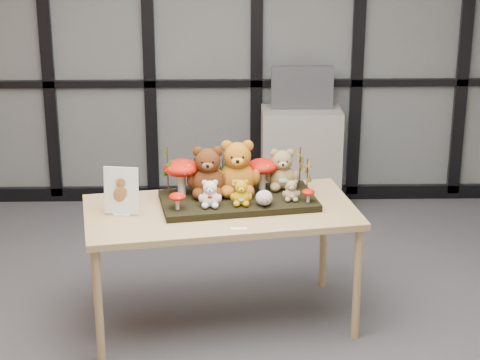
{
  "coord_description": "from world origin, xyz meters",
  "views": [
    {
      "loc": [
        0.16,
        -4.72,
        2.75
      ],
      "look_at": [
        0.26,
        0.22,
        0.98
      ],
      "focal_mm": 65.0,
      "sensor_mm": 36.0,
      "label": 1
    }
  ],
  "objects_px": {
    "bear_white_bow": "(210,192)",
    "bear_tan_back": "(282,167)",
    "bear_pooh_yellow": "(237,164)",
    "monitor": "(302,88)",
    "bear_beige_small": "(291,189)",
    "cabinet": "(301,160)",
    "display_table": "(221,219)",
    "mushroom_back_left": "(182,175)",
    "mushroom_front_right": "(308,195)",
    "bear_small_yellow": "(241,191)",
    "diorama_tray": "(238,201)",
    "bear_brown_medium": "(208,168)",
    "mushroom_front_left": "(177,200)",
    "plush_cream_hedgehog": "(264,197)",
    "sign_holder": "(121,193)",
    "mushroom_back_right": "(262,173)"
  },
  "relations": [
    {
      "from": "bear_pooh_yellow",
      "to": "mushroom_front_left",
      "type": "xyz_separation_m",
      "value": [
        -0.37,
        -0.27,
        -0.14
      ]
    },
    {
      "from": "bear_brown_medium",
      "to": "monitor",
      "type": "relative_size",
      "value": 0.69
    },
    {
      "from": "bear_white_bow",
      "to": "bear_tan_back",
      "type": "bearing_deg",
      "value": 24.33
    },
    {
      "from": "cabinet",
      "to": "mushroom_front_right",
      "type": "bearing_deg",
      "value": -93.87
    },
    {
      "from": "diorama_tray",
      "to": "bear_tan_back",
      "type": "xyz_separation_m",
      "value": [
        0.28,
        0.17,
        0.17
      ]
    },
    {
      "from": "sign_holder",
      "to": "cabinet",
      "type": "xyz_separation_m",
      "value": [
        1.27,
        2.06,
        -0.48
      ]
    },
    {
      "from": "display_table",
      "to": "diorama_tray",
      "type": "xyz_separation_m",
      "value": [
        0.11,
        0.08,
        0.09
      ]
    },
    {
      "from": "mushroom_back_right",
      "to": "sign_holder",
      "type": "relative_size",
      "value": 0.73
    },
    {
      "from": "monitor",
      "to": "bear_tan_back",
      "type": "bearing_deg",
      "value": -99.14
    },
    {
      "from": "mushroom_front_right",
      "to": "monitor",
      "type": "xyz_separation_m",
      "value": [
        0.13,
        1.99,
        0.2
      ]
    },
    {
      "from": "mushroom_front_right",
      "to": "monitor",
      "type": "height_order",
      "value": "monitor"
    },
    {
      "from": "diorama_tray",
      "to": "bear_small_yellow",
      "type": "height_order",
      "value": "bear_small_yellow"
    },
    {
      "from": "display_table",
      "to": "mushroom_back_left",
      "type": "xyz_separation_m",
      "value": [
        -0.24,
        0.16,
        0.23
      ]
    },
    {
      "from": "display_table",
      "to": "mushroom_back_left",
      "type": "height_order",
      "value": "mushroom_back_left"
    },
    {
      "from": "mushroom_back_left",
      "to": "mushroom_front_left",
      "type": "relative_size",
      "value": 2.19
    },
    {
      "from": "monitor",
      "to": "mushroom_back_right",
      "type": "bearing_deg",
      "value": -103.06
    },
    {
      "from": "mushroom_back_left",
      "to": "display_table",
      "type": "bearing_deg",
      "value": -33.12
    },
    {
      "from": "bear_small_yellow",
      "to": "bear_beige_small",
      "type": "distance_m",
      "value": 0.32
    },
    {
      "from": "bear_small_yellow",
      "to": "monitor",
      "type": "height_order",
      "value": "monitor"
    },
    {
      "from": "display_table",
      "to": "bear_pooh_yellow",
      "type": "relative_size",
      "value": 4.64
    },
    {
      "from": "mushroom_front_left",
      "to": "mushroom_front_right",
      "type": "relative_size",
      "value": 1.26
    },
    {
      "from": "bear_brown_medium",
      "to": "mushroom_front_left",
      "type": "distance_m",
      "value": 0.32
    },
    {
      "from": "bear_tan_back",
      "to": "mushroom_front_left",
      "type": "bearing_deg",
      "value": -161.4
    },
    {
      "from": "bear_tan_back",
      "to": "mushroom_front_right",
      "type": "distance_m",
      "value": 0.31
    },
    {
      "from": "bear_brown_medium",
      "to": "bear_tan_back",
      "type": "xyz_separation_m",
      "value": [
        0.47,
        0.12,
        -0.03
      ]
    },
    {
      "from": "bear_pooh_yellow",
      "to": "monitor",
      "type": "xyz_separation_m",
      "value": [
        0.57,
        1.82,
        0.05
      ]
    },
    {
      "from": "plush_cream_hedgehog",
      "to": "mushroom_front_right",
      "type": "bearing_deg",
      "value": 0.51
    },
    {
      "from": "plush_cream_hedgehog",
      "to": "bear_white_bow",
      "type": "bearing_deg",
      "value": 172.01
    },
    {
      "from": "bear_tan_back",
      "to": "mushroom_back_right",
      "type": "height_order",
      "value": "bear_tan_back"
    },
    {
      "from": "display_table",
      "to": "mushroom_back_left",
      "type": "bearing_deg",
      "value": 137.06
    },
    {
      "from": "monitor",
      "to": "cabinet",
      "type": "bearing_deg",
      "value": -90.0
    },
    {
      "from": "plush_cream_hedgehog",
      "to": "mushroom_back_left",
      "type": "distance_m",
      "value": 0.55
    },
    {
      "from": "bear_tan_back",
      "to": "cabinet",
      "type": "distance_m",
      "value": 1.82
    },
    {
      "from": "mushroom_back_right",
      "to": "bear_tan_back",
      "type": "bearing_deg",
      "value": 6.7
    },
    {
      "from": "bear_beige_small",
      "to": "monitor",
      "type": "bearing_deg",
      "value": 73.31
    },
    {
      "from": "mushroom_front_left",
      "to": "plush_cream_hedgehog",
      "type": "bearing_deg",
      "value": 5.87
    },
    {
      "from": "bear_brown_medium",
      "to": "bear_white_bow",
      "type": "xyz_separation_m",
      "value": [
        0.02,
        -0.19,
        -0.08
      ]
    },
    {
      "from": "bear_beige_small",
      "to": "mushroom_front_right",
      "type": "xyz_separation_m",
      "value": [
        0.1,
        -0.03,
        -0.03
      ]
    },
    {
      "from": "mushroom_back_right",
      "to": "mushroom_front_left",
      "type": "xyz_separation_m",
      "value": [
        -0.53,
        -0.34,
        -0.05
      ]
    },
    {
      "from": "bear_beige_small",
      "to": "cabinet",
      "type": "bearing_deg",
      "value": 73.25
    },
    {
      "from": "display_table",
      "to": "mushroom_back_right",
      "type": "height_order",
      "value": "mushroom_back_right"
    },
    {
      "from": "bear_brown_medium",
      "to": "mushroom_back_left",
      "type": "height_order",
      "value": "bear_brown_medium"
    },
    {
      "from": "bear_beige_small",
      "to": "mushroom_back_left",
      "type": "bearing_deg",
      "value": 160.0
    },
    {
      "from": "bear_brown_medium",
      "to": "plush_cream_hedgehog",
      "type": "relative_size",
      "value": 3.39
    },
    {
      "from": "diorama_tray",
      "to": "bear_pooh_yellow",
      "type": "relative_size",
      "value": 2.49
    },
    {
      "from": "bear_small_yellow",
      "to": "sign_holder",
      "type": "xyz_separation_m",
      "value": [
        -0.72,
        -0.05,
        0.01
      ]
    },
    {
      "from": "mushroom_back_left",
      "to": "sign_holder",
      "type": "xyz_separation_m",
      "value": [
        -0.35,
        -0.24,
        -0.02
      ]
    },
    {
      "from": "mushroom_front_right",
      "to": "bear_small_yellow",
      "type": "bearing_deg",
      "value": -175.2
    },
    {
      "from": "diorama_tray",
      "to": "plush_cream_hedgehog",
      "type": "distance_m",
      "value": 0.21
    },
    {
      "from": "sign_holder",
      "to": "monitor",
      "type": "height_order",
      "value": "monitor"
    }
  ]
}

